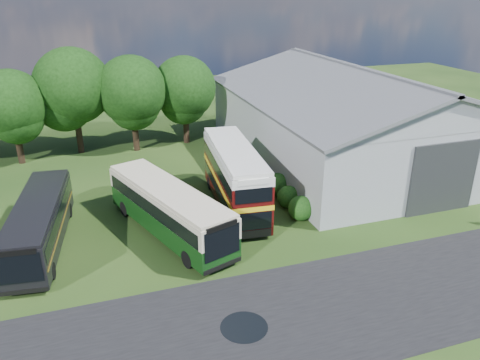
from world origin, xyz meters
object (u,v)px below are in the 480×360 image
object	(u,v)px
bus_maroon_double	(235,178)
bus_dark_single	(40,223)
storage_shed	(351,111)
bus_green_single	(169,209)

from	to	relation	value
bus_maroon_double	bus_dark_single	size ratio (longest dim) A/B	0.98
storage_shed	bus_green_single	bearing A→B (deg)	-153.08
storage_shed	bus_dark_single	distance (m)	26.98
bus_green_single	bus_dark_single	size ratio (longest dim) A/B	1.08
bus_dark_single	bus_maroon_double	bearing A→B (deg)	13.54
storage_shed	bus_maroon_double	size ratio (longest dim) A/B	2.37
bus_maroon_double	bus_dark_single	distance (m)	12.65
storage_shed	bus_dark_single	world-z (taller)	storage_shed
storage_shed	bus_maroon_double	xyz separation A→B (m)	(-12.99, -6.83, -1.97)
bus_green_single	bus_maroon_double	bearing A→B (deg)	5.50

